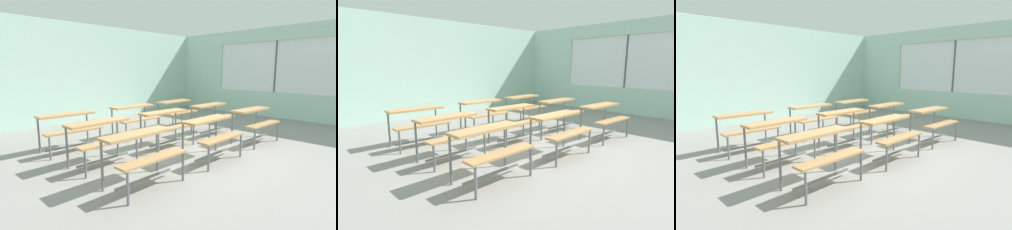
# 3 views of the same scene
# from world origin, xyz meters

# --- Properties ---
(ground) EXTENTS (10.00, 9.00, 0.05)m
(ground) POSITION_xyz_m (0.00, 0.00, -0.03)
(ground) COLOR gray
(wall_back) EXTENTS (10.00, 0.12, 3.00)m
(wall_back) POSITION_xyz_m (0.00, 4.50, 1.50)
(wall_back) COLOR silver
(wall_back) RESTS_ON ground
(wall_right) EXTENTS (0.12, 9.00, 3.00)m
(wall_right) POSITION_xyz_m (5.00, -0.13, 1.45)
(wall_right) COLOR silver
(wall_right) RESTS_ON ground
(desk_bench_r0c0) EXTENTS (1.11, 0.62, 0.74)m
(desk_bench_r0c0) POSITION_xyz_m (-1.61, -0.59, 0.56)
(desk_bench_r0c0) COLOR tan
(desk_bench_r0c0) RESTS_ON ground
(desk_bench_r0c1) EXTENTS (1.11, 0.60, 0.74)m
(desk_bench_r0c1) POSITION_xyz_m (-0.06, -0.62, 0.56)
(desk_bench_r0c1) COLOR tan
(desk_bench_r0c1) RESTS_ON ground
(desk_bench_r0c2) EXTENTS (1.12, 0.64, 0.74)m
(desk_bench_r0c2) POSITION_xyz_m (1.57, -0.60, 0.56)
(desk_bench_r0c2) COLOR tan
(desk_bench_r0c2) RESTS_ON ground
(desk_bench_r1c0) EXTENTS (1.13, 0.64, 0.74)m
(desk_bench_r1c0) POSITION_xyz_m (-1.59, 0.52, 0.56)
(desk_bench_r1c0) COLOR tan
(desk_bench_r1c0) RESTS_ON ground
(desk_bench_r1c1) EXTENTS (1.12, 0.62, 0.74)m
(desk_bench_r1c1) POSITION_xyz_m (-0.05, 0.54, 0.56)
(desk_bench_r1c1) COLOR tan
(desk_bench_r1c1) RESTS_ON ground
(desk_bench_r1c2) EXTENTS (1.10, 0.59, 0.74)m
(desk_bench_r1c2) POSITION_xyz_m (1.53, 0.53, 0.56)
(desk_bench_r1c2) COLOR tan
(desk_bench_r1c2) RESTS_ON ground
(desk_bench_r2c0) EXTENTS (1.11, 0.61, 0.74)m
(desk_bench_r2c0) POSITION_xyz_m (-1.64, 1.67, 0.56)
(desk_bench_r2c0) COLOR tan
(desk_bench_r2c0) RESTS_ON ground
(desk_bench_r2c1) EXTENTS (1.10, 0.59, 0.74)m
(desk_bench_r2c1) POSITION_xyz_m (0.01, 1.69, 0.56)
(desk_bench_r2c1) COLOR tan
(desk_bench_r2c1) RESTS_ON ground
(desk_bench_r2c2) EXTENTS (1.12, 0.63, 0.74)m
(desk_bench_r2c2) POSITION_xyz_m (1.48, 1.70, 0.56)
(desk_bench_r2c2) COLOR tan
(desk_bench_r2c2) RESTS_ON ground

